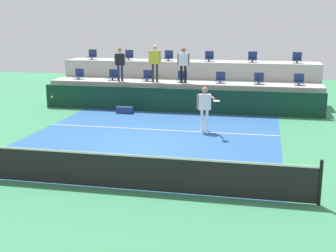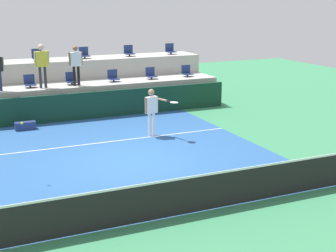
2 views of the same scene
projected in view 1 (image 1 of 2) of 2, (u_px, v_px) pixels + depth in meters
ground_plane at (144, 146)px, 15.25m from camera, size 40.00×40.00×0.00m
court_inner_paint at (151, 139)px, 16.20m from camera, size 9.00×10.00×0.01m
court_service_line at (160, 130)px, 17.53m from camera, size 9.00×0.06×0.00m
tennis_net at (102, 169)px, 11.33m from camera, size 10.48×0.08×1.07m
sponsor_backboard at (178, 100)px, 20.84m from camera, size 13.00×0.16×1.10m
seating_tier_lower at (183, 95)px, 22.06m from camera, size 13.00×1.80×1.25m
seating_tier_upper at (189, 81)px, 23.68m from camera, size 13.00×1.80×2.10m
stadium_chair_lower_far_left at (79, 75)px, 22.91m from camera, size 0.44×0.40×0.52m
stadium_chair_lower_left at (113, 76)px, 22.54m from camera, size 0.44×0.40×0.52m
stadium_chair_lower_mid_left at (147, 76)px, 22.18m from camera, size 0.44×0.40×0.52m
stadium_chair_lower_center at (182, 77)px, 21.82m from camera, size 0.44×0.40×0.52m
stadium_chair_lower_mid_right at (220, 78)px, 21.44m from camera, size 0.44×0.40×0.52m
stadium_chair_lower_right at (259, 79)px, 21.08m from camera, size 0.44×0.40×0.52m
stadium_chair_lower_far_right at (299, 80)px, 20.71m from camera, size 0.44×0.40×0.52m
stadium_chair_upper_far_left at (92, 55)px, 24.42m from camera, size 0.44×0.40×0.52m
stadium_chair_upper_left at (129, 56)px, 24.00m from camera, size 0.44×0.40×0.52m
stadium_chair_upper_mid_left at (169, 56)px, 23.56m from camera, size 0.44×0.40×0.52m
stadium_chair_upper_mid_right at (209, 57)px, 23.13m from camera, size 0.44×0.40×0.52m
stadium_chair_upper_right at (252, 58)px, 22.68m from camera, size 0.44×0.40×0.52m
stadium_chair_upper_far_right at (297, 58)px, 22.24m from camera, size 0.44×0.40×0.52m
tennis_player at (205, 105)px, 17.07m from camera, size 0.99×1.13×1.70m
spectator_with_hat at (120, 61)px, 21.89m from camera, size 0.57×0.42×1.64m
spectator_in_grey at (155, 60)px, 21.52m from camera, size 0.61×0.25×1.77m
spectator_in_white at (183, 62)px, 21.26m from camera, size 0.58×0.23×1.65m
tennis_ball at (52, 97)px, 15.35m from camera, size 0.07×0.07×0.07m
equipment_bag at (125, 110)px, 20.70m from camera, size 0.76×0.28×0.30m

